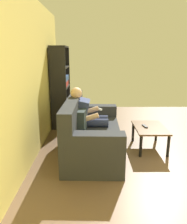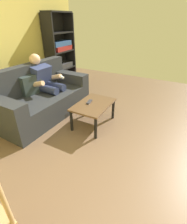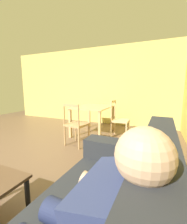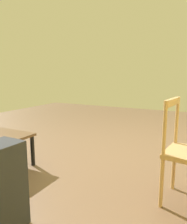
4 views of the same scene
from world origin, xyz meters
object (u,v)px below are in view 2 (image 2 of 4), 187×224
(tv_remote, at_px, (89,102))
(bookshelf, at_px, (61,57))
(couch, at_px, (41,98))
(person_lounging, at_px, (46,83))
(coffee_table, at_px, (93,107))

(tv_remote, xyz_separation_m, bookshelf, (1.45, 1.73, 0.35))
(couch, xyz_separation_m, tv_remote, (0.16, -1.01, 0.08))
(bookshelf, bearing_deg, tv_remote, -129.88)
(tv_remote, bearing_deg, person_lounging, -13.23)
(person_lounging, xyz_separation_m, tv_remote, (-0.06, -1.02, -0.16))
(coffee_table, height_order, tv_remote, tv_remote)
(coffee_table, distance_m, tv_remote, 0.12)
(couch, xyz_separation_m, person_lounging, (0.22, 0.01, 0.25))
(couch, bearing_deg, tv_remote, -80.98)
(couch, distance_m, tv_remote, 1.02)
(couch, bearing_deg, person_lounging, 3.42)
(couch, height_order, bookshelf, bookshelf)
(bookshelf, bearing_deg, person_lounging, -152.85)
(person_lounging, height_order, tv_remote, person_lounging)
(coffee_table, bearing_deg, bookshelf, 51.37)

